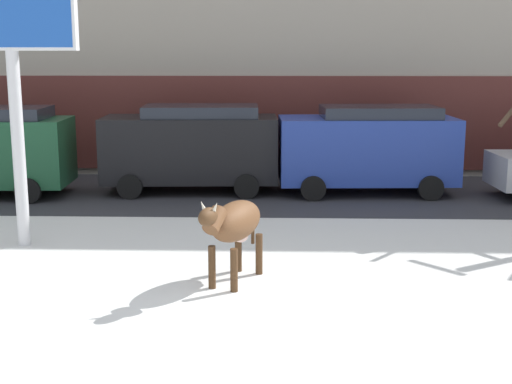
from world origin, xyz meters
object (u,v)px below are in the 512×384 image
Objects in this scene: billboard at (9,19)px; pedestrian_by_cars at (361,145)px; car_blue_van at (368,147)px; cow_brown at (234,224)px; car_black_van at (191,146)px.

pedestrian_by_cars is at bearing 48.16° from billboard.
car_blue_van is (7.34, 5.34, -3.07)m from billboard.
pedestrian_by_cars is at bearing 86.56° from car_blue_van.
pedestrian_by_cars is at bearing 72.84° from cow_brown.
billboard reaches higher than car_blue_van.
cow_brown is 0.34× the size of billboard.
car_black_van reaches higher than pedestrian_by_cars.
pedestrian_by_cars is (3.25, 10.54, -0.11)m from cow_brown.
car_blue_van is at bearing 67.67° from cow_brown.
car_blue_van reaches higher than pedestrian_by_cars.
billboard is at bearing -143.97° from car_blue_van.
car_black_van reaches higher than cow_brown.
cow_brown is 7.72m from car_black_van.
billboard is 3.21× the size of pedestrian_by_cars.
car_black_van is 5.73m from pedestrian_by_cars.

